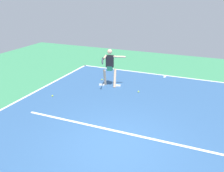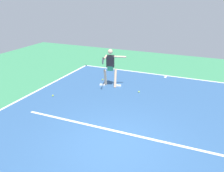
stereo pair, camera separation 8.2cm
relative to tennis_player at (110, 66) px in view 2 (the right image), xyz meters
The scene contains 9 objects.
ground_plane 4.81m from the tennis_player, 115.48° to the left, with size 23.09×23.09×0.00m, color #388456.
court_surface 4.80m from the tennis_player, 115.48° to the left, with size 9.55×13.69×0.00m, color #2D5484.
court_line_baseline_near 3.40m from the tennis_player, 128.48° to the right, with size 9.55×0.10×0.01m, color white.
court_line_service 4.16m from the tennis_player, 120.05° to the left, with size 7.16×0.10×0.01m, color white.
court_line_centre_mark 3.25m from the tennis_player, 130.78° to the right, with size 0.10×0.30×0.01m, color white.
tennis_player is the anchor object (origin of this frame).
tennis_ball_by_baseline 1.72m from the tennis_player, behind, with size 0.07×0.07×0.07m, color #C6E53D.
tennis_ball_near_service_line 2.81m from the tennis_player, 49.91° to the left, with size 0.07×0.07×0.07m, color #CCE033.
tennis_ball_near_player 1.31m from the tennis_player, 41.36° to the right, with size 0.07×0.07×0.07m, color yellow.
Camera 2 is at (-2.30, 5.45, 4.06)m, focal length 39.99 mm.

